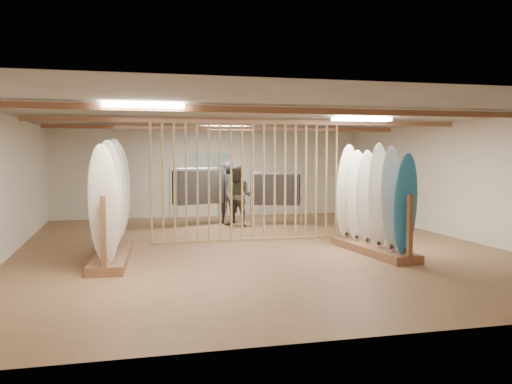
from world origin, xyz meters
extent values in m
plane|color=#916846|center=(0.00, 0.00, 0.00)|extent=(12.00, 12.00, 0.00)
plane|color=gray|center=(0.00, 0.00, 2.80)|extent=(12.00, 12.00, 0.00)
plane|color=silver|center=(0.00, 6.00, 1.40)|extent=(12.00, 0.00, 12.00)
plane|color=silver|center=(0.00, -6.00, 1.40)|extent=(12.00, 0.00, 12.00)
plane|color=silver|center=(-5.00, 0.00, 1.40)|extent=(0.00, 12.00, 12.00)
plane|color=silver|center=(5.00, 0.00, 1.40)|extent=(0.00, 12.00, 12.00)
cube|color=#8D5D40|center=(0.00, 0.00, 2.72)|extent=(9.50, 6.12, 0.10)
cube|color=white|center=(0.00, 0.00, 2.74)|extent=(1.20, 0.35, 0.06)
cylinder|color=tan|center=(-2.20, 0.80, 1.40)|extent=(0.05, 0.05, 2.78)
cylinder|color=tan|center=(-1.94, 0.80, 1.40)|extent=(0.05, 0.05, 2.78)
cylinder|color=tan|center=(-1.68, 0.80, 1.40)|extent=(0.05, 0.05, 2.78)
cylinder|color=tan|center=(-1.42, 0.80, 1.40)|extent=(0.05, 0.05, 2.78)
cylinder|color=tan|center=(-1.16, 0.80, 1.40)|extent=(0.05, 0.05, 2.78)
cylinder|color=tan|center=(-0.91, 0.80, 1.40)|extent=(0.05, 0.05, 2.78)
cylinder|color=tan|center=(-0.65, 0.80, 1.40)|extent=(0.05, 0.05, 2.78)
cylinder|color=tan|center=(-0.39, 0.80, 1.40)|extent=(0.05, 0.05, 2.78)
cylinder|color=tan|center=(-0.13, 0.80, 1.40)|extent=(0.05, 0.05, 2.78)
cylinder|color=tan|center=(0.13, 0.80, 1.40)|extent=(0.05, 0.05, 2.78)
cylinder|color=tan|center=(0.39, 0.80, 1.40)|extent=(0.05, 0.05, 2.78)
cylinder|color=tan|center=(0.65, 0.80, 1.40)|extent=(0.05, 0.05, 2.78)
cylinder|color=tan|center=(0.91, 0.80, 1.40)|extent=(0.05, 0.05, 2.78)
cylinder|color=tan|center=(1.16, 0.80, 1.40)|extent=(0.05, 0.05, 2.78)
cylinder|color=tan|center=(1.42, 0.80, 1.40)|extent=(0.05, 0.05, 2.78)
cylinder|color=tan|center=(1.68, 0.80, 1.40)|extent=(0.05, 0.05, 2.78)
cylinder|color=tan|center=(1.94, 0.80, 1.40)|extent=(0.05, 0.05, 2.78)
cylinder|color=tan|center=(2.20, 0.80, 1.40)|extent=(0.05, 0.05, 2.78)
cube|color=teal|center=(0.00, 5.98, 1.60)|extent=(1.40, 0.03, 0.90)
cube|color=#8D5D40|center=(-3.03, -0.70, 0.08)|extent=(0.84, 3.23, 0.17)
cylinder|color=black|center=(-3.03, -0.70, 1.12)|extent=(0.24, 3.14, 0.01)
ellipsoid|color=silver|center=(-3.13, -2.10, 1.20)|extent=(0.54, 0.11, 2.07)
ellipsoid|color=silver|center=(-3.09, -1.63, 1.20)|extent=(0.54, 0.11, 2.07)
ellipsoid|color=white|center=(-3.06, -1.17, 1.20)|extent=(0.54, 0.11, 2.07)
ellipsoid|color=white|center=(-3.03, -0.70, 1.20)|extent=(0.54, 0.11, 2.07)
ellipsoid|color=white|center=(-2.99, -0.24, 1.20)|extent=(0.54, 0.11, 2.07)
ellipsoid|color=silver|center=(-2.96, 0.23, 1.20)|extent=(0.54, 0.11, 2.07)
ellipsoid|color=white|center=(-2.93, 0.69, 1.20)|extent=(0.54, 0.11, 2.07)
cube|color=#8D5D40|center=(2.13, -1.32, 0.08)|extent=(0.79, 2.69, 0.16)
cylinder|color=black|center=(2.13, -1.32, 1.07)|extent=(0.21, 2.60, 0.01)
ellipsoid|color=#2D8CD1|center=(2.22, -2.45, 1.15)|extent=(0.52, 0.10, 1.98)
ellipsoid|color=white|center=(2.18, -2.00, 1.15)|extent=(0.52, 0.10, 1.98)
ellipsoid|color=white|center=(2.15, -1.55, 1.15)|extent=(0.52, 0.10, 1.98)
ellipsoid|color=white|center=(2.11, -1.10, 1.15)|extent=(0.52, 0.10, 1.98)
ellipsoid|color=white|center=(2.08, -0.65, 1.15)|extent=(0.52, 0.10, 1.98)
ellipsoid|color=silver|center=(2.04, -0.20, 1.15)|extent=(0.52, 0.10, 1.98)
cylinder|color=silver|center=(-0.73, 3.85, 1.62)|extent=(1.47, 0.59, 0.03)
cube|color=black|center=(-0.73, 3.85, 1.09)|extent=(1.50, 0.88, 0.95)
cylinder|color=silver|center=(-0.73, 3.85, 0.84)|extent=(0.03, 0.03, 1.68)
cylinder|color=silver|center=(1.48, 3.51, 1.49)|extent=(1.34, 0.59, 0.03)
cube|color=black|center=(1.48, 3.51, 1.00)|extent=(1.37, 0.85, 0.87)
cylinder|color=silver|center=(1.48, 3.51, 0.77)|extent=(0.03, 0.03, 1.54)
imported|color=#28272F|center=(0.18, 4.11, 1.02)|extent=(0.80, 0.59, 2.05)
imported|color=#3C392E|center=(0.32, 3.33, 0.97)|extent=(1.18, 1.13, 1.94)
camera|label=1|loc=(-2.84, -11.37, 2.02)|focal=38.00mm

